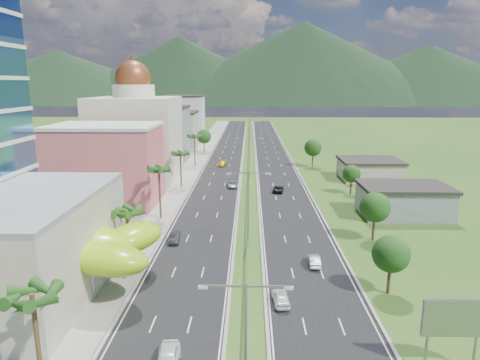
{
  "coord_description": "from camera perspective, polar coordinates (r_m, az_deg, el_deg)",
  "views": [
    {
      "loc": [
        0.23,
        -49.92,
        23.38
      ],
      "look_at": [
        -1.48,
        22.07,
        7.0
      ],
      "focal_mm": 32.0,
      "sensor_mm": 36.0,
      "label": 1
    }
  ],
  "objects": [
    {
      "name": "streetlight_median_b",
      "position": [
        62.18,
        1.1,
        -2.7
      ],
      "size": [
        6.04,
        0.25,
        11.0
      ],
      "color": "gray",
      "rests_on": "ground"
    },
    {
      "name": "domed_building",
      "position": [
        109.31,
        -13.7,
        6.14
      ],
      "size": [
        20.0,
        20.0,
        28.7
      ],
      "color": "beige",
      "rests_on": "ground"
    },
    {
      "name": "palm_tree_a",
      "position": [
        35.53,
        -25.93,
        -14.17
      ],
      "size": [
        3.6,
        3.6,
        9.1
      ],
      "color": "#47301C",
      "rests_on": "ground"
    },
    {
      "name": "car_dark_far_right",
      "position": [
        94.06,
        5.12,
        -1.19
      ],
      "size": [
        2.84,
        5.0,
        1.32
      ],
      "primitive_type": "imported",
      "rotation": [
        0.0,
        0.0,
        3.0
      ],
      "color": "black",
      "rests_on": "road_right"
    },
    {
      "name": "leafy_tree_rb",
      "position": [
        67.21,
        17.55,
        -3.51
      ],
      "size": [
        4.55,
        4.55,
        7.47
      ],
      "color": "#47301C",
      "rests_on": "ground"
    },
    {
      "name": "leafy_tree_rd",
      "position": [
        122.53,
        9.71,
        4.28
      ],
      "size": [
        4.9,
        4.9,
        8.05
      ],
      "color": "#47301C",
      "rests_on": "ground"
    },
    {
      "name": "streetlight_median_d",
      "position": [
        145.87,
        1.27,
        6.26
      ],
      "size": [
        6.04,
        0.25,
        11.0
      ],
      "color": "gray",
      "rests_on": "ground"
    },
    {
      "name": "ground",
      "position": [
        55.12,
        1.01,
        -12.28
      ],
      "size": [
        500.0,
        500.0,
        0.0
      ],
      "primitive_type": "plane",
      "color": "#2D5119",
      "rests_on": "ground"
    },
    {
      "name": "palm_tree_d",
      "position": [
        97.51,
        -7.96,
        3.34
      ],
      "size": [
        3.6,
        3.6,
        8.6
      ],
      "color": "#47301C",
      "rests_on": "ground"
    },
    {
      "name": "car_yellow_far_left",
      "position": [
        122.81,
        -2.41,
        2.18
      ],
      "size": [
        2.59,
        5.07,
        1.41
      ],
      "primitive_type": "imported",
      "rotation": [
        0.0,
        0.0,
        -0.13
      ],
      "color": "gold",
      "rests_on": "road_left"
    },
    {
      "name": "road_right",
      "position": [
        142.04,
        4.28,
        3.31
      ],
      "size": [
        11.0,
        260.0,
        0.04
      ],
      "primitive_type": "cube",
      "color": "black",
      "rests_on": "ground"
    },
    {
      "name": "car_dark_left",
      "position": [
        65.47,
        -8.71,
        -7.6
      ],
      "size": [
        1.7,
        4.13,
        1.33
      ],
      "primitive_type": "imported",
      "rotation": [
        0.0,
        0.0,
        0.07
      ],
      "color": "black",
      "rests_on": "road_left"
    },
    {
      "name": "lime_canopy",
      "position": [
        53.43,
        -21.21,
        -8.22
      ],
      "size": [
        18.0,
        15.0,
        7.4
      ],
      "color": "#91C813",
      "rests_on": "ground"
    },
    {
      "name": "motorcycle",
      "position": [
        54.06,
        -12.1,
        -12.34
      ],
      "size": [
        0.59,
        1.94,
        1.24
      ],
      "primitive_type": "imported",
      "rotation": [
        0.0,
        0.0,
        -0.0
      ],
      "color": "black",
      "rests_on": "road_left"
    },
    {
      "name": "leafy_tree_ra",
      "position": [
        51.11,
        19.49,
        -9.3
      ],
      "size": [
        4.2,
        4.2,
        6.9
      ],
      "color": "#47301C",
      "rests_on": "ground"
    },
    {
      "name": "billboard",
      "position": [
        40.73,
        26.64,
        -16.39
      ],
      "size": [
        5.2,
        0.35,
        6.2
      ],
      "color": "gray",
      "rests_on": "ground"
    },
    {
      "name": "streetlight_median_c",
      "position": [
        101.29,
        1.21,
        3.36
      ],
      "size": [
        6.04,
        0.25,
        11.0
      ],
      "color": "gray",
      "rests_on": "ground"
    },
    {
      "name": "palm_tree_c",
      "position": [
        75.11,
        -10.76,
        1.16
      ],
      "size": [
        3.6,
        3.6,
        9.6
      ],
      "color": "#47301C",
      "rests_on": "ground"
    },
    {
      "name": "car_white_near_left",
      "position": [
        39.16,
        -9.61,
        -22.51
      ],
      "size": [
        2.28,
        4.9,
        1.62
      ],
      "primitive_type": "imported",
      "rotation": [
        0.0,
        0.0,
        0.08
      ],
      "color": "white",
      "rests_on": "road_left"
    },
    {
      "name": "mountain_ridge",
      "position": [
        504.02,
        8.3,
        10.02
      ],
      "size": [
        860.0,
        140.0,
        90.0
      ],
      "primitive_type": null,
      "color": "black",
      "rests_on": "ground"
    },
    {
      "name": "shed_far",
      "position": [
        111.1,
        16.88,
        1.27
      ],
      "size": [
        14.0,
        12.0,
        4.4
      ],
      "primitive_type": "cube",
      "color": "#9E9682",
      "rests_on": "ground"
    },
    {
      "name": "streetlight_median_a",
      "position": [
        29.96,
        0.74,
        -20.9
      ],
      "size": [
        6.04,
        0.25,
        11.0
      ],
      "color": "gray",
      "rests_on": "ground"
    },
    {
      "name": "streetlight_median_e",
      "position": [
        190.64,
        1.3,
        7.81
      ],
      "size": [
        6.04,
        0.25,
        11.0
      ],
      "color": "gray",
      "rests_on": "ground"
    },
    {
      "name": "leafy_tree_rc",
      "position": [
        94.45,
        14.66,
        0.78
      ],
      "size": [
        3.85,
        3.85,
        6.33
      ],
      "color": "#47301C",
      "rests_on": "ground"
    },
    {
      "name": "car_white_near_right",
      "position": [
        48.12,
        5.46,
        -15.31
      ],
      "size": [
        1.98,
        4.24,
        1.4
      ],
      "primitive_type": "imported",
      "rotation": [
        0.0,
        0.0,
        3.22
      ],
      "color": "white",
      "rests_on": "road_right"
    },
    {
      "name": "palm_tree_b",
      "position": [
        56.65,
        -14.87,
        -4.37
      ],
      "size": [
        3.6,
        3.6,
        8.1
      ],
      "color": "#47301C",
      "rests_on": "ground"
    },
    {
      "name": "pink_shophouse",
      "position": [
        88.09,
        -17.37,
        1.84
      ],
      "size": [
        20.0,
        15.0,
        15.0
      ],
      "primitive_type": "cube",
      "color": "#D25666",
      "rests_on": "ground"
    },
    {
      "name": "car_silver_mid_left",
      "position": [
        97.86,
        -1.03,
        -0.58
      ],
      "size": [
        2.76,
        5.02,
        1.33
      ],
      "primitive_type": "imported",
      "rotation": [
        0.0,
        0.0,
        0.12
      ],
      "color": "#93969A",
      "rests_on": "road_left"
    },
    {
      "name": "leafy_tree_lfar",
      "position": [
        146.85,
        -4.83,
        5.81
      ],
      "size": [
        4.9,
        4.9,
        8.05
      ],
      "color": "#47301C",
      "rests_on": "ground"
    },
    {
      "name": "sidewalk_left",
      "position": [
        142.89,
        -5.6,
        3.36
      ],
      "size": [
        7.0,
        260.0,
        0.12
      ],
      "primitive_type": "cube",
      "color": "gray",
      "rests_on": "ground"
    },
    {
      "name": "car_silver_right",
      "position": [
        57.69,
        9.82,
        -10.52
      ],
      "size": [
        1.5,
        4.12,
        1.35
      ],
      "primitive_type": "imported",
      "rotation": [
        0.0,
        0.0,
        3.12
      ],
      "color": "#B7B9BF",
      "rests_on": "road_right"
    },
    {
      "name": "midrise_white",
      "position": [
        177.61,
        -7.54,
        8.06
      ],
      "size": [
        16.0,
        15.0,
        18.0
      ],
      "primitive_type": "cube",
      "color": "silver",
      "rests_on": "ground"
    },
    {
      "name": "median_guardrail",
      "position": [
        124.01,
        1.23,
        2.24
      ],
      "size": [
        0.1,
        216.06,
        0.76
      ],
      "color": "gray",
      "rests_on": "ground"
    },
    {
      "name": "palm_tree_e",
      "position": [
        121.88,
        -6.1,
        5.64
      ],
      "size": [
        3.6,
        3.6,
        9.4
      ],
      "color": "#47301C",
      "rests_on": "ground"
    },
    {
      "name": "midrise_grey",
      "position": [
        133.63,
        -10.47,
        5.99
      ],
      "size": [
        16.0,
        15.0,
        16.0
      ],
      "primitive_type": "cube",
      "color": "gray",
      "rests_on": "ground"
    },
    {
      "name": "shed_near",
      "position": [
        82.58,
        20.98,
        -2.7
      ],
      "size": [
        15.0,
        10.0,
        5.0
      ],
      "primitive_type": "cube",
      "color": "gray",
      "rests_on": "ground"
    },
    {
      "name": "road_left",
      "position": [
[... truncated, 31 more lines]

